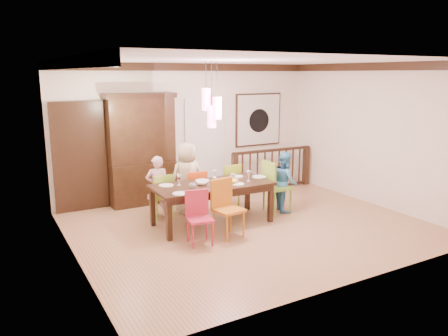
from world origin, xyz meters
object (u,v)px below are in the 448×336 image
person_far_mid (187,178)px  chair_end_right (278,183)px  person_far_left (158,187)px  dining_table (212,188)px  china_hutch (142,149)px  balustrade (272,168)px  person_end_right (285,181)px  chair_far_left (161,193)px

person_far_mid → chair_end_right: bearing=152.2°
person_far_left → person_far_mid: 0.65m
dining_table → china_hutch: bearing=111.0°
balustrade → person_far_left: 3.19m
dining_table → chair_end_right: bearing=0.2°
dining_table → chair_end_right: size_ratio=2.08×
person_far_left → person_end_right: bearing=174.5°
chair_end_right → person_end_right: bearing=-81.3°
china_hutch → balustrade: 3.14m
dining_table → chair_far_left: size_ratio=2.50×
chair_far_left → china_hutch: size_ratio=0.38×
person_end_right → chair_end_right: bearing=116.4°
chair_end_right → china_hutch: bearing=50.5°
dining_table → chair_far_left: 1.04m
dining_table → china_hutch: 2.02m
chair_end_right → china_hutch: size_ratio=0.45×
chair_end_right → balustrade: chair_end_right is taller
balustrade → person_end_right: size_ratio=1.79×
dining_table → person_far_mid: (-0.10, 0.86, 0.03)m
chair_end_right → person_far_left: bearing=71.1°
china_hutch → person_far_left: china_hutch is taller
person_far_mid → person_end_right: bearing=155.8°
chair_far_left → chair_end_right: bearing=157.6°
person_end_right → person_far_left: bearing=90.9°
person_far_mid → balustrade: bearing=-163.4°
china_hutch → person_far_left: (-0.06, -1.03, -0.56)m
chair_end_right → person_far_left: (-2.17, 0.83, 0.00)m
chair_far_left → person_end_right: size_ratio=0.73×
china_hutch → person_far_left: bearing=-93.5°
chair_far_left → person_end_right: (2.32, -0.76, 0.10)m
dining_table → person_end_right: size_ratio=1.82×
person_far_mid → person_end_right: size_ratio=1.17×
person_far_mid → person_end_right: (1.73, -0.86, -0.10)m
chair_end_right → china_hutch: (-2.10, 1.86, 0.56)m
dining_table → balustrade: size_ratio=1.02×
china_hutch → person_end_right: 3.00m
dining_table → chair_far_left: (-0.69, 0.77, -0.17)m
balustrade → person_end_right: 1.67m
dining_table → person_far_left: (-0.73, 0.81, -0.07)m
person_far_left → person_end_right: size_ratio=1.00×
dining_table → person_end_right: person_end_right is taller
chair_far_left → person_far_left: bearing=-46.0°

